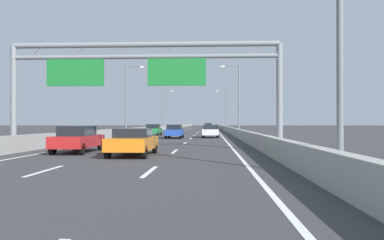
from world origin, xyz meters
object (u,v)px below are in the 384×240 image
object	(u,v)px
streetlamp_left_mid	(128,95)
yellow_car	(208,126)
sign_gantry	(140,69)
streetlamp_right_mid	(237,95)
streetlamp_left_far	(164,107)
red_car	(78,139)
green_car	(153,130)
white_car	(210,131)
blue_car	(175,131)
streetlamp_right_far	(225,107)
orange_car	(133,141)

from	to	relation	value
streetlamp_left_mid	yellow_car	world-z (taller)	streetlamp_left_mid
sign_gantry	streetlamp_right_mid	bearing A→B (deg)	75.47
streetlamp_left_far	red_car	world-z (taller)	streetlamp_left_far
yellow_car	green_car	distance (m)	41.58
green_car	white_car	distance (m)	10.09
streetlamp_right_mid	red_car	xyz separation A→B (m)	(-10.95, -31.05, -4.64)
blue_car	streetlamp_left_mid	bearing A→B (deg)	123.21
streetlamp_left_far	red_car	size ratio (longest dim) A/B	2.13
streetlamp_left_far	blue_car	bearing A→B (deg)	-81.74
streetlamp_left_mid	streetlamp_right_far	size ratio (longest dim) A/B	1.00
streetlamp_right_far	white_car	size ratio (longest dim) A/B	2.27
yellow_car	green_car	xyz separation A→B (m)	(-6.92, -41.00, -0.05)
yellow_car	streetlamp_right_mid	bearing A→B (deg)	-83.87
orange_car	red_car	size ratio (longest dim) A/B	1.00
sign_gantry	red_car	bearing A→B (deg)	-158.83
streetlamp_right_mid	yellow_car	world-z (taller)	streetlamp_right_mid
streetlamp_right_far	white_car	xyz separation A→B (m)	(-3.62, -49.97, -4.68)
streetlamp_left_mid	white_car	bearing A→B (deg)	-40.41
streetlamp_left_mid	orange_car	world-z (taller)	streetlamp_left_mid
streetlamp_left_mid	yellow_car	distance (m)	40.01
sign_gantry	green_car	world-z (taller)	sign_gantry
streetlamp_left_mid	blue_car	bearing A→B (deg)	-56.79
sign_gantry	orange_car	distance (m)	5.16
red_car	green_car	world-z (taller)	red_car
streetlamp_left_far	yellow_car	size ratio (longest dim) A/B	2.03
sign_gantry	white_car	bearing A→B (deg)	78.52
red_car	white_car	size ratio (longest dim) A/B	1.06
white_car	blue_car	bearing A→B (deg)	-153.62
blue_car	red_car	world-z (taller)	red_car
orange_car	red_car	bearing A→B (deg)	151.61
streetlamp_left_far	blue_car	xyz separation A→B (m)	(7.53, -51.85, -4.67)
streetlamp_left_mid	red_car	xyz separation A→B (m)	(3.98, -31.05, -4.64)
streetlamp_right_mid	sign_gantry	bearing A→B (deg)	-104.53
streetlamp_right_far	blue_car	xyz separation A→B (m)	(-7.40, -51.85, -4.67)
streetlamp_left_mid	streetlamp_left_far	world-z (taller)	same
streetlamp_right_mid	orange_car	bearing A→B (deg)	-102.81
sign_gantry	red_car	xyz separation A→B (m)	(-3.23, -1.25, -4.05)
streetlamp_right_far	sign_gantry	bearing A→B (deg)	-96.28
blue_car	orange_car	world-z (taller)	blue_car
streetlamp_left_mid	streetlamp_right_mid	size ratio (longest dim) A/B	1.00
orange_car	yellow_car	xyz separation A→B (m)	(3.38, 71.16, 0.08)
blue_car	yellow_car	size ratio (longest dim) A/B	0.89
streetlamp_left_mid	orange_car	size ratio (longest dim) A/B	2.13
streetlamp_right_mid	green_car	world-z (taller)	streetlamp_right_mid
blue_car	orange_car	bearing A→B (deg)	-90.22
streetlamp_left_far	white_car	world-z (taller)	streetlamp_left_far
green_car	sign_gantry	bearing A→B (deg)	-83.04
green_car	streetlamp_left_far	bearing A→B (deg)	95.18
streetlamp_right_far	red_car	xyz separation A→B (m)	(-10.95, -71.39, -4.64)
blue_car	white_car	bearing A→B (deg)	26.38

